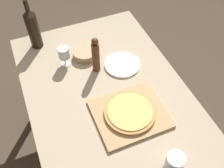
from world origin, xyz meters
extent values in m
plane|color=#4C3D2D|center=(0.00, 0.00, 0.00)|extent=(12.00, 12.00, 0.00)
cube|color=tan|center=(0.00, 0.00, 0.73)|extent=(0.93, 1.38, 0.03)
cylinder|color=brown|center=(-0.40, 0.63, 0.36)|extent=(0.06, 0.06, 0.71)
cylinder|color=brown|center=(0.40, 0.63, 0.36)|extent=(0.06, 0.06, 0.71)
cube|color=tan|center=(0.06, -0.19, 0.75)|extent=(0.39, 0.34, 0.02)
cylinder|color=#C68947|center=(0.06, -0.19, 0.77)|extent=(0.28, 0.28, 0.02)
cylinder|color=#E0C66B|center=(0.06, -0.19, 0.78)|extent=(0.25, 0.25, 0.01)
cylinder|color=black|center=(-0.29, 0.57, 0.87)|extent=(0.08, 0.08, 0.25)
cone|color=black|center=(-0.29, 0.57, 1.01)|extent=(0.08, 0.08, 0.04)
cylinder|color=black|center=(-0.29, 0.57, 1.07)|extent=(0.03, 0.03, 0.07)
cylinder|color=#5B2D19|center=(0.01, 0.20, 0.85)|extent=(0.05, 0.05, 0.21)
sphere|color=#5B2D19|center=(0.01, 0.20, 0.98)|extent=(0.04, 0.04, 0.04)
cylinder|color=silver|center=(-0.16, 0.32, 0.75)|extent=(0.07, 0.07, 0.00)
cylinder|color=silver|center=(-0.16, 0.32, 0.78)|extent=(0.01, 0.01, 0.06)
cylinder|color=silver|center=(-0.16, 0.32, 0.85)|extent=(0.07, 0.07, 0.07)
cylinder|color=tan|center=(-0.02, 0.34, 0.77)|extent=(0.15, 0.15, 0.05)
cylinder|color=silver|center=(0.12, -0.54, 0.80)|extent=(0.09, 0.09, 0.11)
cylinder|color=white|center=(0.17, 0.17, 0.75)|extent=(0.23, 0.23, 0.01)
camera|label=1|loc=(-0.33, -0.88, 1.97)|focal=42.00mm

